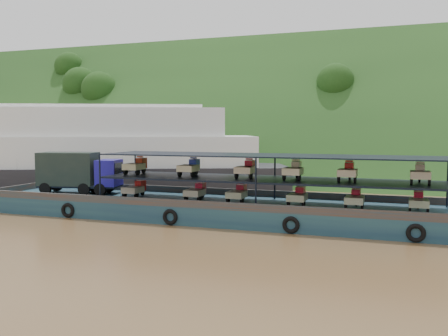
% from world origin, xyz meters
% --- Properties ---
extents(ground, '(160.00, 160.00, 0.00)m').
position_xyz_m(ground, '(0.00, 0.00, 0.00)').
color(ground, brown).
rests_on(ground, ground).
extents(hillside, '(140.00, 39.60, 39.60)m').
position_xyz_m(hillside, '(0.00, 36.00, 0.00)').
color(hillside, '#183312').
rests_on(hillside, ground).
extents(cargo_barge, '(35.00, 7.18, 4.54)m').
position_xyz_m(cargo_barge, '(-1.69, -1.41, 1.11)').
color(cargo_barge, '#122942').
rests_on(cargo_barge, ground).
extents(passenger_ferry, '(43.31, 27.68, 8.66)m').
position_xyz_m(passenger_ferry, '(-20.15, 8.57, 3.75)').
color(passenger_ferry, black).
rests_on(passenger_ferry, ground).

